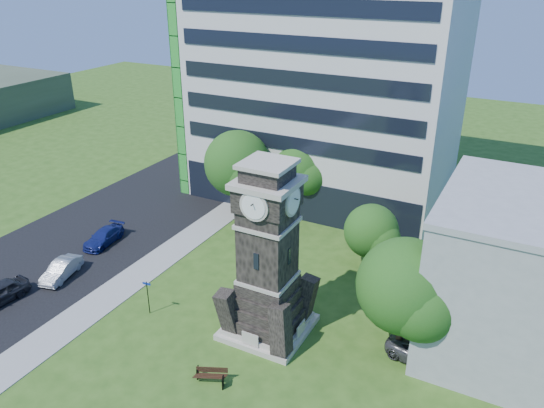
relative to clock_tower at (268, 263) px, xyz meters
The scene contains 14 objects.
ground 6.39m from the clock_tower, 146.32° to the right, with size 160.00×160.00×0.00m, color #2D5117.
sidewalk 13.88m from the clock_tower, 166.50° to the left, with size 3.00×70.00×0.06m, color gray.
street 21.86m from the clock_tower, behind, with size 14.00×80.00×0.02m, color black.
clock_tower is the anchor object (origin of this frame).
office_tall 26.21m from the clock_tower, 104.57° to the left, with size 26.20×15.11×28.60m.
car_street_mid 18.38m from the clock_tower, behind, with size 1.43×4.11×1.36m, color #A9ACB1.
car_street_north 19.71m from the clock_tower, 168.09° to the left, with size 1.81×4.45×1.29m, color navy.
car_east_lot 11.52m from the clock_tower, ahead, with size 2.41×5.23×1.45m, color #4A494E.
park_bench 7.67m from the clock_tower, 96.67° to the right, with size 1.91×0.51×0.99m.
street_sign 9.44m from the clock_tower, 164.61° to the right, with size 0.63×0.06×2.64m.
tree_nw 17.95m from the clock_tower, 127.14° to the left, with size 6.95×6.32×8.74m.
tree_nc 18.85m from the clock_tower, 108.01° to the left, with size 5.85×5.31×7.66m.
tree_ne 11.90m from the clock_tower, 72.54° to the left, with size 4.85×4.41×5.50m.
tree_east 8.77m from the clock_tower, 11.58° to the left, with size 6.59×5.99×8.10m.
Camera 1 is at (16.94, -23.98, 22.97)m, focal length 35.00 mm.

